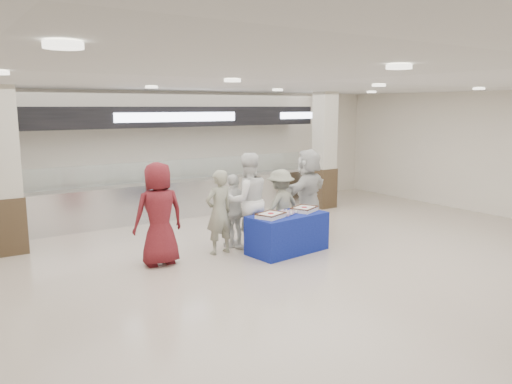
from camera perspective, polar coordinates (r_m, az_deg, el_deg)
ground at (r=8.62m, az=6.14°, el=-9.30°), size 14.00×14.00×0.00m
serving_line at (r=12.86m, az=-9.36°, el=2.27°), size 8.70×0.85×2.80m
column_left at (r=10.58m, az=-26.70°, el=1.78°), size 0.55×0.55×3.20m
column_right at (r=14.00m, az=7.81°, el=4.44°), size 0.55×0.55×3.20m
display_table at (r=9.74m, az=3.59°, el=-4.71°), size 1.63×0.95×0.75m
sheet_cake_left at (r=9.34m, az=1.70°, el=-2.64°), size 0.60×0.53×0.10m
sheet_cake_right at (r=9.95m, az=5.54°, el=-1.91°), size 0.60×0.55×0.10m
cupcake_tray at (r=9.64m, az=3.39°, el=-2.40°), size 0.42×0.38×0.06m
civilian_maroon at (r=8.99m, az=-11.05°, el=-2.48°), size 0.92×0.62×1.85m
soldier_a at (r=9.54m, az=-4.25°, el=-2.31°), size 0.63×0.44×1.63m
chef_tall at (r=9.90m, az=-0.98°, el=-1.01°), size 1.05×0.88×1.91m
chef_short at (r=10.03m, az=-2.50°, el=-2.14°), size 0.93×0.55×1.48m
soldier_b at (r=10.33m, az=2.81°, el=-1.63°), size 1.08×0.74×1.53m
civilian_white at (r=11.05m, az=5.96°, el=0.03°), size 1.84×1.15×1.89m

